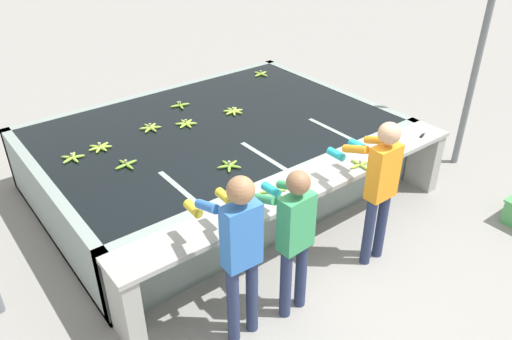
% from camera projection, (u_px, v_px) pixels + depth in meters
% --- Properties ---
extents(ground_plane, '(80.00, 80.00, 0.00)m').
position_uv_depth(ground_plane, '(317.00, 257.00, 5.49)').
color(ground_plane, gray).
rests_on(ground_plane, ground).
extents(wash_tank, '(4.44, 3.10, 0.85)m').
position_uv_depth(wash_tank, '(215.00, 154.00, 6.63)').
color(wash_tank, gray).
rests_on(wash_tank, ground).
extents(work_ledge, '(4.44, 0.45, 0.85)m').
position_uv_depth(work_ledge, '(306.00, 202.00, 5.34)').
color(work_ledge, '#9E9E99').
rests_on(work_ledge, ground).
extents(worker_0, '(0.42, 0.72, 1.68)m').
position_uv_depth(worker_0, '(239.00, 245.00, 4.09)').
color(worker_0, navy).
rests_on(worker_0, ground).
extents(worker_1, '(0.43, 0.71, 1.55)m').
position_uv_depth(worker_1, '(293.00, 231.00, 4.40)').
color(worker_1, navy).
rests_on(worker_1, ground).
extents(worker_2, '(0.41, 0.71, 1.64)m').
position_uv_depth(worker_2, '(379.00, 181.00, 5.00)').
color(worker_2, navy).
rests_on(worker_2, ground).
extents(banana_bunch_floating_0, '(0.28, 0.28, 0.08)m').
position_uv_depth(banana_bunch_floating_0, '(233.00, 111.00, 6.75)').
color(banana_bunch_floating_0, '#9EC642').
rests_on(banana_bunch_floating_0, wash_tank).
extents(banana_bunch_floating_1, '(0.28, 0.28, 0.08)m').
position_uv_depth(banana_bunch_floating_1, '(100.00, 147.00, 5.86)').
color(banana_bunch_floating_1, '#9EC642').
rests_on(banana_bunch_floating_1, wash_tank).
extents(banana_bunch_floating_2, '(0.28, 0.28, 0.08)m').
position_uv_depth(banana_bunch_floating_2, '(261.00, 74.00, 8.00)').
color(banana_bunch_floating_2, '#9EC642').
rests_on(banana_bunch_floating_2, wash_tank).
extents(banana_bunch_floating_3, '(0.28, 0.27, 0.08)m').
position_uv_depth(banana_bunch_floating_3, '(229.00, 166.00, 5.49)').
color(banana_bunch_floating_3, '#75A333').
rests_on(banana_bunch_floating_3, wash_tank).
extents(banana_bunch_floating_4, '(0.27, 0.28, 0.08)m').
position_uv_depth(banana_bunch_floating_4, '(150.00, 128.00, 6.31)').
color(banana_bunch_floating_4, '#93BC3D').
rests_on(banana_bunch_floating_4, wash_tank).
extents(banana_bunch_floating_5, '(0.28, 0.28, 0.08)m').
position_uv_depth(banana_bunch_floating_5, '(180.00, 105.00, 6.92)').
color(banana_bunch_floating_5, '#7FAD33').
rests_on(banana_bunch_floating_5, wash_tank).
extents(banana_bunch_floating_6, '(0.28, 0.27, 0.08)m').
position_uv_depth(banana_bunch_floating_6, '(72.00, 158.00, 5.64)').
color(banana_bunch_floating_6, '#93BC3D').
rests_on(banana_bunch_floating_6, wash_tank).
extents(banana_bunch_floating_7, '(0.28, 0.28, 0.08)m').
position_uv_depth(banana_bunch_floating_7, '(126.00, 164.00, 5.51)').
color(banana_bunch_floating_7, '#75A333').
rests_on(banana_bunch_floating_7, wash_tank).
extents(banana_bunch_floating_8, '(0.27, 0.28, 0.08)m').
position_uv_depth(banana_bunch_floating_8, '(186.00, 124.00, 6.41)').
color(banana_bunch_floating_8, '#9EC642').
rests_on(banana_bunch_floating_8, wash_tank).
extents(banana_bunch_ledge_0, '(0.28, 0.28, 0.08)m').
position_uv_depth(banana_bunch_ledge_0, '(360.00, 165.00, 5.50)').
color(banana_bunch_ledge_0, '#9EC642').
rests_on(banana_bunch_ledge_0, work_ledge).
extents(banana_bunch_ledge_1, '(0.27, 0.28, 0.08)m').
position_uv_depth(banana_bunch_ledge_1, '(273.00, 191.00, 5.04)').
color(banana_bunch_ledge_1, '#8CB738').
rests_on(banana_bunch_ledge_1, work_ledge).
extents(banana_bunch_ledge_2, '(0.28, 0.28, 0.08)m').
position_uv_depth(banana_bunch_ledge_2, '(390.00, 143.00, 5.94)').
color(banana_bunch_ledge_2, '#9EC642').
rests_on(banana_bunch_ledge_2, work_ledge).
extents(knife_0, '(0.34, 0.13, 0.02)m').
position_uv_depth(knife_0, '(424.00, 134.00, 6.18)').
color(knife_0, silver).
rests_on(knife_0, work_ledge).
extents(support_post_right, '(0.09, 0.09, 3.20)m').
position_uv_depth(support_post_right, '(479.00, 55.00, 6.49)').
color(support_post_right, slate).
rests_on(support_post_right, ground).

